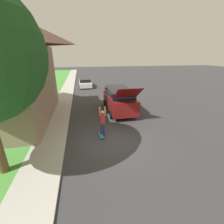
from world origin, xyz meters
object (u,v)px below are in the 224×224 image
(skateboarder, at_px, (103,121))
(suv_parked, at_px, (119,99))
(skateboard, at_px, (101,135))
(car_down_street, at_px, (85,83))

(skateboarder, bearing_deg, suv_parked, 63.28)
(skateboard, bearing_deg, car_down_street, 91.24)
(car_down_street, bearing_deg, suv_parked, -78.01)
(skateboarder, height_order, skateboard, skateboarder)
(skateboarder, relative_size, skateboard, 2.36)
(suv_parked, bearing_deg, skateboarder, -116.72)
(skateboard, bearing_deg, suv_parked, 62.55)
(car_down_street, relative_size, skateboard, 5.53)
(suv_parked, height_order, skateboard, suv_parked)
(suv_parked, height_order, skateboarder, suv_parked)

